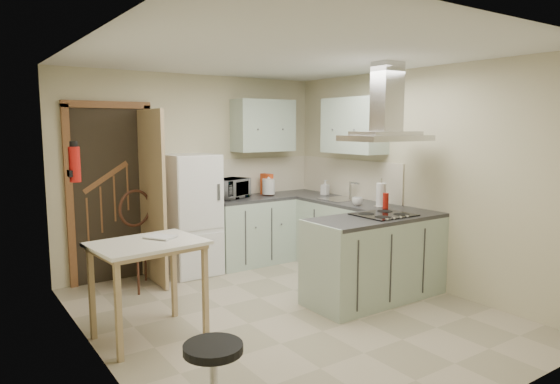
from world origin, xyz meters
TOP-DOWN VIEW (x-y plane):
  - floor at (0.00, 0.00)m, footprint 4.20×4.20m
  - ceiling at (0.00, 0.00)m, footprint 4.20×4.20m
  - back_wall at (0.00, 2.10)m, footprint 3.60×0.00m
  - left_wall at (-1.80, 0.00)m, footprint 0.00×4.20m
  - right_wall at (1.80, 0.00)m, footprint 0.00×4.20m
  - doorway at (-1.10, 2.07)m, footprint 1.10×0.12m
  - fridge at (-0.20, 1.80)m, footprint 0.60×0.60m
  - counter_back at (0.66, 1.80)m, footprint 1.08×0.60m
  - counter_right at (1.50, 1.12)m, footprint 0.60×1.95m
  - splashback at (0.96, 2.09)m, footprint 1.68×0.02m
  - wall_cabinet_back at (0.95, 1.93)m, footprint 0.85×0.35m
  - wall_cabinet_right at (1.62, 0.85)m, footprint 0.35×0.90m
  - peninsula at (1.02, -0.18)m, footprint 1.55×0.65m
  - hob at (1.12, -0.18)m, footprint 0.58×0.50m
  - extractor_hood at (1.12, -0.18)m, footprint 0.90×0.55m
  - sink at (1.50, 0.95)m, footprint 0.45×0.40m
  - fire_extinguisher at (-1.74, 0.90)m, footprint 0.10×0.10m
  - drop_leaf_table at (-1.32, 0.24)m, footprint 0.98×0.78m
  - bentwood_chair at (-0.92, 1.61)m, footprint 0.56×0.56m
  - stool at (-1.44, -1.21)m, footprint 0.49×0.49m
  - microwave at (0.39, 1.85)m, footprint 0.55×0.47m
  - kettle at (0.94, 1.79)m, footprint 0.22×0.22m
  - cereal_box at (0.97, 1.88)m, footprint 0.10×0.20m
  - soap_bottle at (1.63, 1.41)m, footprint 0.12×0.12m
  - paper_towel at (1.50, 0.23)m, footprint 0.12×0.12m
  - cup at (1.34, 0.46)m, footprint 0.15×0.15m
  - red_bottle at (1.42, 0.08)m, footprint 0.08×0.08m
  - book at (-1.25, 0.26)m, footprint 0.29×0.31m

SIDE VIEW (x-z plane):
  - floor at x=0.00m, z-range 0.00..0.00m
  - stool at x=-1.44m, z-range 0.00..0.51m
  - drop_leaf_table at x=-1.32m, z-range 0.00..0.86m
  - counter_back at x=0.66m, z-range 0.00..0.90m
  - counter_right at x=1.50m, z-range 0.00..0.90m
  - peninsula at x=1.02m, z-range 0.00..0.90m
  - bentwood_chair at x=-0.92m, z-range 0.00..1.01m
  - fridge at x=-0.20m, z-range 0.00..1.50m
  - sink at x=1.50m, z-range 0.90..0.91m
  - hob at x=1.12m, z-range 0.90..0.91m
  - book at x=-1.25m, z-range 0.86..0.97m
  - cup at x=1.34m, z-range 0.90..1.00m
  - red_bottle at x=1.42m, z-range 0.90..1.09m
  - soap_bottle at x=1.63m, z-range 0.90..1.10m
  - kettle at x=0.94m, z-range 0.90..1.15m
  - microwave at x=0.39m, z-range 0.90..1.16m
  - cereal_box at x=0.97m, z-range 0.90..1.19m
  - paper_towel at x=1.50m, z-range 0.90..1.19m
  - doorway at x=-1.10m, z-range 0.00..2.10m
  - splashback at x=0.96m, z-range 0.90..1.40m
  - back_wall at x=0.00m, z-range -0.55..3.05m
  - left_wall at x=-1.80m, z-range -0.85..3.35m
  - right_wall at x=1.80m, z-range -0.85..3.35m
  - fire_extinguisher at x=-1.74m, z-range 1.34..1.66m
  - extractor_hood at x=1.12m, z-range 1.67..1.77m
  - wall_cabinet_back at x=0.95m, z-range 1.50..2.20m
  - wall_cabinet_right at x=1.62m, z-range 1.50..2.20m
  - ceiling at x=0.00m, z-range 2.50..2.50m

